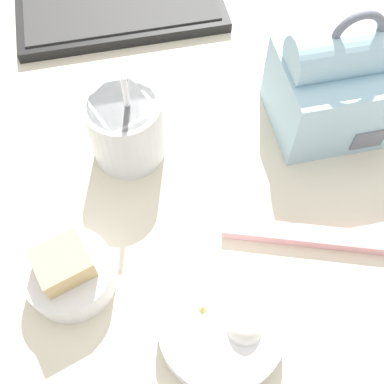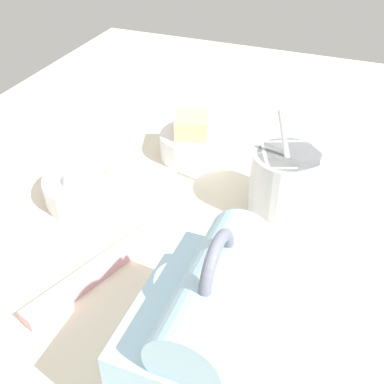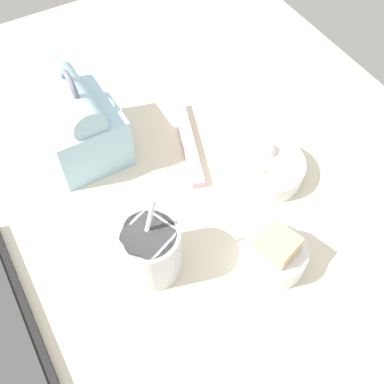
{
  "view_description": "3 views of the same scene",
  "coord_description": "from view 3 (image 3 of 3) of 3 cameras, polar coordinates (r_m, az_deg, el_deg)",
  "views": [
    {
      "loc": [
        -5.93,
        -31.35,
        57.04
      ],
      "look_at": [
        0.06,
        -3.12,
        7.0
      ],
      "focal_mm": 45.0,
      "sensor_mm": 36.0,
      "label": 1
    },
    {
      "loc": [
        47.81,
        15.71,
        44.93
      ],
      "look_at": [
        0.06,
        -3.12,
        7.0
      ],
      "focal_mm": 45.0,
      "sensor_mm": 36.0,
      "label": 2
    },
    {
      "loc": [
        -41.16,
        20.46,
        72.84
      ],
      "look_at": [
        0.06,
        -3.12,
        7.0
      ],
      "focal_mm": 45.0,
      "sensor_mm": 36.0,
      "label": 3
    }
  ],
  "objects": [
    {
      "name": "chopstick_case",
      "position": [
        0.94,
        -0.46,
        5.88
      ],
      "size": [
        20.93,
        9.15,
        1.6
      ],
      "color": "pink",
      "rests_on": "desk_surface"
    },
    {
      "name": "bento_bowl_sandwich",
      "position": [
        0.79,
        9.81,
        -7.22
      ],
      "size": [
        10.4,
        10.4,
        7.41
      ],
      "color": "silver",
      "rests_on": "desk_surface"
    },
    {
      "name": "soup_cup",
      "position": [
        0.75,
        -4.98,
        -6.79
      ],
      "size": [
        9.77,
        9.77,
        16.36
      ],
      "color": "silver",
      "rests_on": "desk_surface"
    },
    {
      "name": "bento_bowl_snacks",
      "position": [
        0.89,
        8.75,
        2.96
      ],
      "size": [
        13.97,
        13.97,
        5.72
      ],
      "color": "silver",
      "rests_on": "desk_surface"
    },
    {
      "name": "lunch_bag",
      "position": [
        0.91,
        -13.11,
        7.88
      ],
      "size": [
        16.11,
        13.52,
        18.89
      ],
      "color": "#9EC6DB",
      "rests_on": "desk_surface"
    },
    {
      "name": "desk_surface",
      "position": [
        0.85,
        -1.8,
        -3.23
      ],
      "size": [
        140.0,
        110.0,
        2.0
      ],
      "color": "beige",
      "rests_on": "ground"
    }
  ]
}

